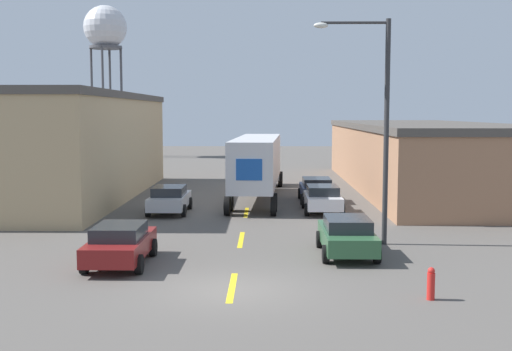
% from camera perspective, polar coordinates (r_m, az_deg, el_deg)
% --- Properties ---
extents(ground_plane, '(160.00, 160.00, 0.00)m').
position_cam_1_polar(ground_plane, '(19.19, -2.18, -10.12)').
color(ground_plane, '#56514C').
extents(road_centerline, '(0.20, 17.63, 0.01)m').
position_cam_1_polar(road_centerline, '(26.44, -1.33, -5.72)').
color(road_centerline, yellow).
rests_on(road_centerline, ground_plane).
extents(warehouse_left, '(10.47, 22.70, 6.38)m').
position_cam_1_polar(warehouse_left, '(41.16, -17.87, 2.57)').
color(warehouse_left, tan).
rests_on(warehouse_left, ground_plane).
extents(warehouse_right, '(9.58, 29.39, 4.49)m').
position_cam_1_polar(warehouse_right, '(45.27, 14.60, 1.71)').
color(warehouse_right, '#9E7051').
rests_on(warehouse_right, ground_plane).
extents(semi_truck, '(3.35, 15.61, 3.74)m').
position_cam_1_polar(semi_truck, '(39.05, 0.23, 1.36)').
color(semi_truck, silver).
rests_on(semi_truck, ground_plane).
extents(parked_car_right_near, '(2.00, 4.21, 1.41)m').
position_cam_1_polar(parked_car_right_near, '(23.74, 8.08, -5.26)').
color(parked_car_right_near, '#2D5B38').
rests_on(parked_car_right_near, ground_plane).
extents(parked_car_left_near, '(2.00, 4.21, 1.41)m').
position_cam_1_polar(parked_car_left_near, '(22.53, -11.97, -5.91)').
color(parked_car_left_near, maroon).
rests_on(parked_car_left_near, ground_plane).
extents(parked_car_left_far, '(2.00, 4.21, 1.41)m').
position_cam_1_polar(parked_car_left_far, '(33.51, -7.70, -2.06)').
color(parked_car_left_far, '#B2B2B7').
rests_on(parked_car_left_far, ground_plane).
extents(parked_car_right_far, '(2.00, 4.21, 1.41)m').
position_cam_1_polar(parked_car_right_far, '(37.51, 5.40, -1.22)').
color(parked_car_right_far, navy).
rests_on(parked_car_right_far, ground_plane).
extents(parked_car_right_mid, '(2.00, 4.21, 1.41)m').
position_cam_1_polar(parked_car_right_mid, '(33.68, 5.92, -2.00)').
color(parked_car_right_mid, silver).
rests_on(parked_car_right_mid, ground_plane).
extents(water_tower, '(4.97, 4.97, 17.49)m').
position_cam_1_polar(water_tower, '(78.03, -13.25, 12.46)').
color(water_tower, '#47474C').
rests_on(water_tower, ground_plane).
extents(street_lamp, '(2.97, 0.32, 8.79)m').
position_cam_1_polar(street_lamp, '(25.47, 10.79, 5.28)').
color(street_lamp, '#2D2D30').
rests_on(street_lamp, ground_plane).
extents(fire_hydrant, '(0.22, 0.22, 0.92)m').
position_cam_1_polar(fire_hydrant, '(18.74, 15.29, -9.26)').
color(fire_hydrant, red).
rests_on(fire_hydrant, ground_plane).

